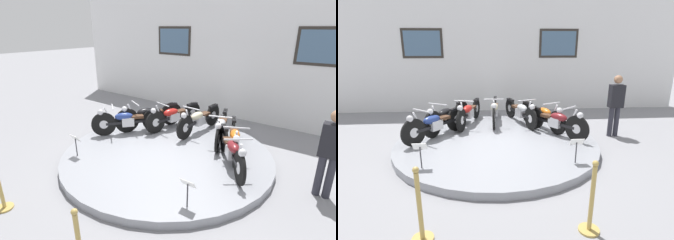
% 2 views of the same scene
% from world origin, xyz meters
% --- Properties ---
extents(ground_plane, '(60.00, 60.00, 0.00)m').
position_xyz_m(ground_plane, '(0.00, 0.00, 0.00)').
color(ground_plane, gray).
extents(display_platform, '(4.80, 4.80, 0.16)m').
position_xyz_m(display_platform, '(0.00, 0.00, 0.08)').
color(display_platform, gray).
rests_on(display_platform, ground_plane).
extents(back_wall, '(14.00, 0.22, 4.41)m').
position_xyz_m(back_wall, '(0.00, 3.71, 2.21)').
color(back_wall, white).
rests_on(back_wall, ground_plane).
extents(motorcycle_blue, '(1.29, 1.59, 0.80)m').
position_xyz_m(motorcycle_blue, '(-1.49, 0.22, 0.55)').
color(motorcycle_blue, black).
rests_on(motorcycle_blue, display_platform).
extents(motorcycle_black, '(0.95, 1.84, 0.81)m').
position_xyz_m(motorcycle_black, '(-1.28, 0.83, 0.56)').
color(motorcycle_black, black).
rests_on(motorcycle_black, display_platform).
extents(motorcycle_red, '(0.65, 1.93, 0.79)m').
position_xyz_m(motorcycle_red, '(-0.74, 1.28, 0.54)').
color(motorcycle_red, black).
rests_on(motorcycle_red, display_platform).
extents(motorcycle_cream, '(0.54, 1.99, 0.80)m').
position_xyz_m(motorcycle_cream, '(-0.00, 1.45, 0.55)').
color(motorcycle_cream, black).
rests_on(motorcycle_cream, display_platform).
extents(motorcycle_silver, '(0.74, 1.88, 0.79)m').
position_xyz_m(motorcycle_silver, '(0.74, 1.28, 0.54)').
color(motorcycle_silver, black).
rests_on(motorcycle_silver, display_platform).
extents(motorcycle_orange, '(0.89, 1.80, 0.78)m').
position_xyz_m(motorcycle_orange, '(1.29, 0.83, 0.54)').
color(motorcycle_orange, black).
rests_on(motorcycle_orange, display_platform).
extents(motorcycle_maroon, '(1.26, 1.61, 0.79)m').
position_xyz_m(motorcycle_maroon, '(1.49, 0.22, 0.55)').
color(motorcycle_maroon, black).
rests_on(motorcycle_maroon, display_platform).
extents(info_placard_front_left, '(0.26, 0.11, 0.51)m').
position_xyz_m(info_placard_front_left, '(-1.48, -1.42, 0.53)').
color(info_placard_front_left, '#333338').
rests_on(info_placard_front_left, display_platform).
extents(info_placard_front_centre, '(0.26, 0.11, 0.51)m').
position_xyz_m(info_placard_front_centre, '(1.48, -1.42, 0.53)').
color(info_placard_front_centre, '#333338').
rests_on(info_placard_front_centre, display_platform).
extents(visitor_standing, '(0.36, 0.22, 1.64)m').
position_xyz_m(visitor_standing, '(3.15, 0.48, 0.92)').
color(visitor_standing, '#2D2D38').
rests_on(visitor_standing, ground_plane).
extents(stanchion_post_left_of_entry, '(0.28, 0.28, 1.02)m').
position_xyz_m(stanchion_post_left_of_entry, '(-1.09, -3.15, 0.34)').
color(stanchion_post_left_of_entry, tan).
rests_on(stanchion_post_left_of_entry, ground_plane).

